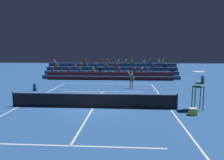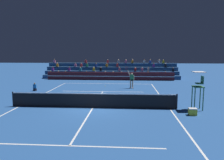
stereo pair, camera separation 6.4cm
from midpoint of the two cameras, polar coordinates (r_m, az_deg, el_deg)
ground_plane at (r=15.95m, az=-5.06°, el=-7.24°), size 120.00×120.00×0.00m
court_lines at (r=15.95m, az=-5.06°, el=-7.23°), size 11.10×23.90×0.01m
tennis_net at (r=15.83m, az=-5.09°, el=-5.34°), size 12.00×0.10×1.10m
sponsor_banner_wall at (r=30.94m, az=-0.67°, el=1.00°), size 18.00×0.26×1.10m
bleacher_stand at (r=34.05m, az=-0.25°, el=2.08°), size 20.24×3.80×2.83m
umpire_chair at (r=16.20m, az=21.66°, el=-1.32°), size 0.76×0.84×2.67m
ball_kid_courtside at (r=23.86m, az=-19.61°, el=-1.91°), size 0.30×0.36×0.84m
tennis_player at (r=24.00m, az=5.03°, el=0.13°), size 1.05×0.37×2.46m
tennis_ball at (r=25.46m, az=-1.87°, el=-1.59°), size 0.07×0.07×0.07m
equipment_cooler at (r=15.00m, az=20.27°, el=-7.75°), size 0.50×0.38×0.45m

